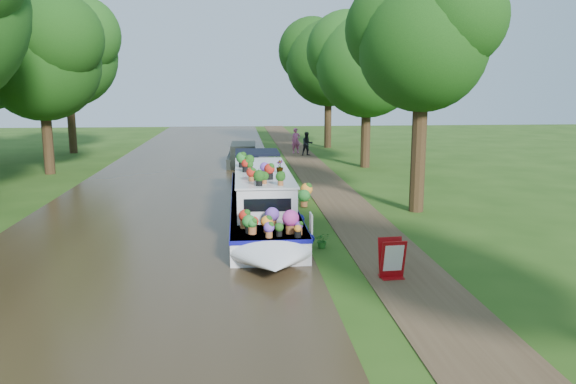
{
  "coord_description": "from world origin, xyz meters",
  "views": [
    {
      "loc": [
        -3.1,
        -17.85,
        4.83
      ],
      "look_at": [
        -1.43,
        0.64,
        1.3
      ],
      "focal_mm": 35.0,
      "sensor_mm": 36.0,
      "label": 1
    }
  ],
  "objects_px": {
    "second_boat": "(243,156)",
    "sandwich_board": "(392,260)",
    "pedestrian_pink": "(296,141)",
    "pedestrian_dark": "(307,144)",
    "plant_boat": "(262,199)"
  },
  "relations": [
    {
      "from": "plant_boat",
      "to": "sandwich_board",
      "type": "distance_m",
      "value": 6.97
    },
    {
      "from": "second_boat",
      "to": "pedestrian_dark",
      "type": "relative_size",
      "value": 4.08
    },
    {
      "from": "pedestrian_pink",
      "to": "pedestrian_dark",
      "type": "xyz_separation_m",
      "value": [
        0.63,
        -1.52,
        -0.08
      ]
    },
    {
      "from": "second_boat",
      "to": "pedestrian_dark",
      "type": "xyz_separation_m",
      "value": [
        4.47,
        3.86,
        0.32
      ]
    },
    {
      "from": "plant_boat",
      "to": "sandwich_board",
      "type": "bearing_deg",
      "value": -64.57
    },
    {
      "from": "sandwich_board",
      "to": "pedestrian_pink",
      "type": "bearing_deg",
      "value": 85.11
    },
    {
      "from": "plant_boat",
      "to": "pedestrian_dark",
      "type": "bearing_deg",
      "value": 78.22
    },
    {
      "from": "second_boat",
      "to": "sandwich_board",
      "type": "bearing_deg",
      "value": -78.97
    },
    {
      "from": "plant_boat",
      "to": "pedestrian_pink",
      "type": "xyz_separation_m",
      "value": [
        3.34,
        20.55,
        0.08
      ]
    },
    {
      "from": "second_boat",
      "to": "pedestrian_dark",
      "type": "bearing_deg",
      "value": 42.63
    },
    {
      "from": "second_boat",
      "to": "pedestrian_dark",
      "type": "distance_m",
      "value": 5.91
    },
    {
      "from": "pedestrian_pink",
      "to": "second_boat",
      "type": "bearing_deg",
      "value": -137.73
    },
    {
      "from": "second_boat",
      "to": "pedestrian_dark",
      "type": "height_order",
      "value": "pedestrian_dark"
    },
    {
      "from": "sandwich_board",
      "to": "pedestrian_dark",
      "type": "relative_size",
      "value": 0.62
    },
    {
      "from": "second_boat",
      "to": "pedestrian_pink",
      "type": "distance_m",
      "value": 6.63
    }
  ]
}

